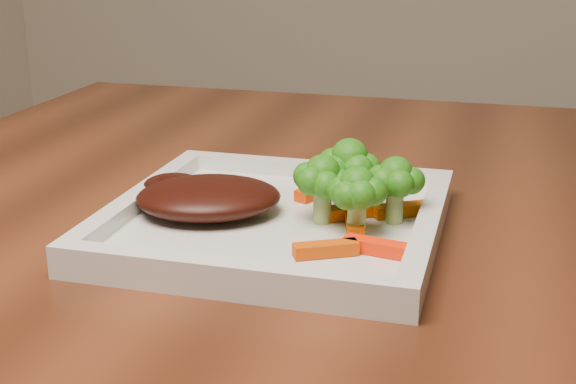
# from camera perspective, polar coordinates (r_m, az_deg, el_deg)

# --- Properties ---
(plate) EXTENTS (0.27, 0.27, 0.01)m
(plate) POSITION_cam_1_polar(r_m,az_deg,el_deg) (0.68, -0.82, -2.42)
(plate) COLOR silver
(plate) RESTS_ON dining_table
(steak) EXTENTS (0.15, 0.13, 0.03)m
(steak) POSITION_cam_1_polar(r_m,az_deg,el_deg) (0.68, -5.67, -0.38)
(steak) COLOR black
(steak) RESTS_ON plate
(broccoli_0) EXTENTS (0.07, 0.07, 0.07)m
(broccoli_0) POSITION_cam_1_polar(r_m,az_deg,el_deg) (0.69, 4.36, 1.46)
(broccoli_0) COLOR #2B6310
(broccoli_0) RESTS_ON plate
(broccoli_1) EXTENTS (0.06, 0.06, 0.06)m
(broccoli_1) POSITION_cam_1_polar(r_m,az_deg,el_deg) (0.66, 7.65, 0.49)
(broccoli_1) COLOR #2E5D0F
(broccoli_1) RESTS_ON plate
(broccoli_2) EXTENTS (0.07, 0.07, 0.06)m
(broccoli_2) POSITION_cam_1_polar(r_m,az_deg,el_deg) (0.63, 4.93, -0.56)
(broccoli_2) COLOR #197313
(broccoli_2) RESTS_ON plate
(broccoli_3) EXTENTS (0.07, 0.07, 0.06)m
(broccoli_3) POSITION_cam_1_polar(r_m,az_deg,el_deg) (0.66, 2.47, 0.37)
(broccoli_3) COLOR #2A7413
(broccoli_3) RESTS_ON plate
(carrot_0) EXTENTS (0.05, 0.03, 0.01)m
(carrot_0) POSITION_cam_1_polar(r_m,az_deg,el_deg) (0.60, 2.70, -4.08)
(carrot_0) COLOR #CB4103
(carrot_0) RESTS_ON plate
(carrot_1) EXTENTS (0.05, 0.02, 0.01)m
(carrot_1) POSITION_cam_1_polar(r_m,az_deg,el_deg) (0.61, 6.34, -3.90)
(carrot_1) COLOR #FF2604
(carrot_1) RESTS_ON plate
(carrot_3) EXTENTS (0.05, 0.04, 0.01)m
(carrot_3) POSITION_cam_1_polar(r_m,az_deg,el_deg) (0.69, 8.19, -1.24)
(carrot_3) COLOR #C95503
(carrot_3) RESTS_ON plate
(carrot_4) EXTENTS (0.03, 0.05, 0.01)m
(carrot_4) POSITION_cam_1_polar(r_m,az_deg,el_deg) (0.73, 2.11, 0.13)
(carrot_4) COLOR #DB3A03
(carrot_4) RESTS_ON plate
(carrot_5) EXTENTS (0.03, 0.05, 0.01)m
(carrot_5) POSITION_cam_1_polar(r_m,az_deg,el_deg) (0.65, 4.74, -2.27)
(carrot_5) COLOR #D14803
(carrot_5) RESTS_ON plate
(carrot_6) EXTENTS (0.05, 0.05, 0.01)m
(carrot_6) POSITION_cam_1_polar(r_m,az_deg,el_deg) (0.68, 4.31, -1.40)
(carrot_6) COLOR #D95603
(carrot_6) RESTS_ON plate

